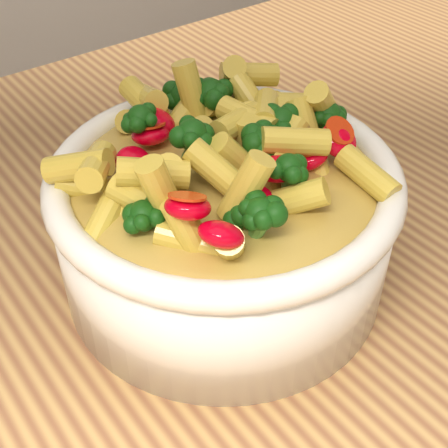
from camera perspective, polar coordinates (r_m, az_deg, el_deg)
table at (r=0.58m, az=3.95°, el=-8.86°), size 1.20×0.80×0.90m
serving_bowl at (r=0.44m, az=0.00°, el=0.13°), size 0.24×0.24×0.10m
pasta_salad at (r=0.40m, az=0.00°, el=7.13°), size 0.19×0.19×0.04m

